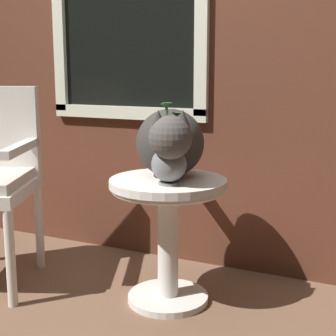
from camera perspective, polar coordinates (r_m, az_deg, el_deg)
name	(u,v)px	position (r m, az deg, el deg)	size (l,w,h in m)	color
ground_plane	(99,320)	(2.30, -7.80, -16.51)	(6.00, 6.00, 0.00)	brown
back_wall	(176,23)	(2.78, 0.92, 15.98)	(4.00, 0.07, 2.60)	#562D1E
wicker_side_table	(168,216)	(2.30, 0.00, -5.36)	(0.52, 0.52, 0.58)	silver
cat	(170,142)	(2.27, 0.25, 2.90)	(0.42, 0.65, 0.32)	#33302D
pewter_vase_with_ivy	(169,161)	(2.13, 0.11, 0.83)	(0.15, 0.15, 0.35)	slate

